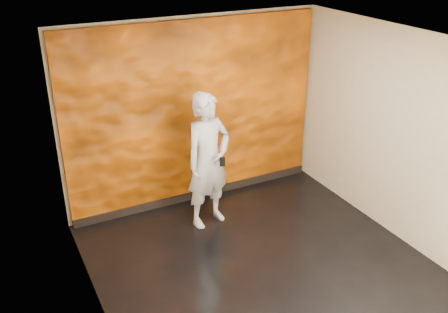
% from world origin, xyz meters
% --- Properties ---
extents(room, '(4.02, 4.02, 2.81)m').
position_xyz_m(room, '(0.00, 0.00, 1.40)').
color(room, black).
rests_on(room, ground).
extents(feature_wall, '(3.90, 0.06, 2.75)m').
position_xyz_m(feature_wall, '(0.00, 1.96, 1.38)').
color(feature_wall, orange).
rests_on(feature_wall, ground).
extents(baseboard, '(3.90, 0.04, 0.12)m').
position_xyz_m(baseboard, '(0.00, 1.92, 0.06)').
color(baseboard, black).
rests_on(baseboard, ground).
extents(man, '(0.79, 0.61, 1.94)m').
position_xyz_m(man, '(-0.15, 1.23, 0.97)').
color(man, '#8F939D').
rests_on(man, ground).
extents(phone, '(0.07, 0.04, 0.14)m').
position_xyz_m(phone, '(-0.07, 0.96, 1.05)').
color(phone, black).
rests_on(phone, man).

